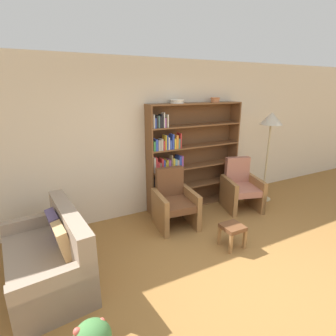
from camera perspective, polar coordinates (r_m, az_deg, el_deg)
ground_plane at (r=3.57m, az=18.90°, el=-23.25°), size 24.00×24.00×0.00m
wall_back at (r=4.85m, az=-1.02°, el=6.55°), size 12.00×0.06×2.75m
bookshelf at (r=4.97m, az=3.70°, el=1.76°), size 1.90×0.30×2.00m
bowl_cream at (r=4.69m, az=1.99°, el=14.35°), size 0.25×0.25×0.07m
bowl_copper at (r=5.14m, az=10.23°, el=14.46°), size 0.18×0.18×0.09m
couch at (r=3.59m, az=-24.22°, el=-17.55°), size 0.96×1.54×0.88m
armchair_leather at (r=4.46m, az=1.36°, el=-7.46°), size 0.71×0.75×0.96m
armchair_cushioned at (r=5.28m, az=15.59°, el=-4.13°), size 0.81×0.83×0.96m
floor_lamp at (r=5.55m, az=21.51°, el=8.99°), size 0.43×0.43×1.81m
footstool at (r=4.03m, az=13.85°, el=-12.95°), size 0.30×0.30×0.35m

